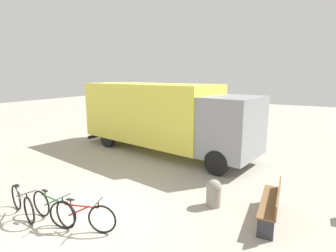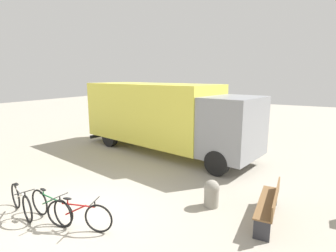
{
  "view_description": "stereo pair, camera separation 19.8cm",
  "coord_description": "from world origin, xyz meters",
  "px_view_note": "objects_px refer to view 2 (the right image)",
  "views": [
    {
      "loc": [
        4.72,
        -4.37,
        3.44
      ],
      "look_at": [
        0.3,
        3.94,
        1.64
      ],
      "focal_mm": 28.0,
      "sensor_mm": 36.0,
      "label": 1
    },
    {
      "loc": [
        4.89,
        -4.27,
        3.44
      ],
      "look_at": [
        0.3,
        3.94,
        1.64
      ],
      "focal_mm": 28.0,
      "sensor_mm": 36.0,
      "label": 2
    }
  ],
  "objects_px": {
    "bicycle_far": "(79,215)",
    "bollard_near_bench": "(212,193)",
    "bicycle_middle": "(51,207)",
    "delivery_truck": "(164,115)",
    "park_bench": "(270,203)",
    "bicycle_near": "(21,201)"
  },
  "relations": [
    {
      "from": "delivery_truck",
      "to": "bicycle_middle",
      "type": "bearing_deg",
      "value": -73.61
    },
    {
      "from": "bicycle_near",
      "to": "bollard_near_bench",
      "type": "height_order",
      "value": "bicycle_near"
    },
    {
      "from": "park_bench",
      "to": "bicycle_middle",
      "type": "relative_size",
      "value": 1.18
    },
    {
      "from": "bicycle_middle",
      "to": "bicycle_far",
      "type": "xyz_separation_m",
      "value": [
        0.89,
        0.06,
        0.0
      ]
    },
    {
      "from": "bicycle_far",
      "to": "park_bench",
      "type": "bearing_deg",
      "value": 17.22
    },
    {
      "from": "bicycle_near",
      "to": "bicycle_far",
      "type": "distance_m",
      "value": 1.8
    },
    {
      "from": "bicycle_far",
      "to": "bollard_near_bench",
      "type": "height_order",
      "value": "bicycle_far"
    },
    {
      "from": "delivery_truck",
      "to": "bicycle_near",
      "type": "height_order",
      "value": "delivery_truck"
    },
    {
      "from": "park_bench",
      "to": "bicycle_middle",
      "type": "bearing_deg",
      "value": 116.71
    },
    {
      "from": "bicycle_near",
      "to": "bicycle_far",
      "type": "relative_size",
      "value": 1.0
    },
    {
      "from": "bicycle_middle",
      "to": "bicycle_far",
      "type": "bearing_deg",
      "value": 8.46
    },
    {
      "from": "delivery_truck",
      "to": "bollard_near_bench",
      "type": "height_order",
      "value": "delivery_truck"
    },
    {
      "from": "park_bench",
      "to": "bicycle_far",
      "type": "height_order",
      "value": "park_bench"
    },
    {
      "from": "bicycle_middle",
      "to": "bollard_near_bench",
      "type": "relative_size",
      "value": 2.21
    },
    {
      "from": "delivery_truck",
      "to": "park_bench",
      "type": "distance_m",
      "value": 6.67
    },
    {
      "from": "bicycle_middle",
      "to": "park_bench",
      "type": "bearing_deg",
      "value": 34.09
    },
    {
      "from": "bollard_near_bench",
      "to": "delivery_truck",
      "type": "bearing_deg",
      "value": 133.54
    },
    {
      "from": "park_bench",
      "to": "bicycle_far",
      "type": "xyz_separation_m",
      "value": [
        -3.71,
        -2.51,
        -0.11
      ]
    },
    {
      "from": "bicycle_far",
      "to": "bollard_near_bench",
      "type": "bearing_deg",
      "value": 31.4
    },
    {
      "from": "bicycle_middle",
      "to": "bollard_near_bench",
      "type": "xyz_separation_m",
      "value": [
        3.13,
        2.56,
        0.03
      ]
    },
    {
      "from": "bicycle_far",
      "to": "bicycle_near",
      "type": "bearing_deg",
      "value": 170.47
    },
    {
      "from": "delivery_truck",
      "to": "bicycle_near",
      "type": "bearing_deg",
      "value": -81.38
    }
  ]
}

